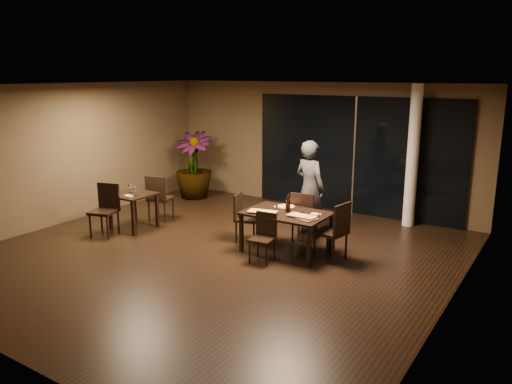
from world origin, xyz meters
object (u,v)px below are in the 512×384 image
object	(u,v)px
main_table	(286,216)
chair_main_near	(264,234)
chair_main_far	(304,214)
bottle_c	(288,203)
diner	(310,188)
side_table	(133,200)
bottle_a	(287,204)
chair_side_near	(106,206)
potted_plant	(194,165)
chair_main_left	(244,215)
bottle_b	(288,205)
chair_main_right	(335,229)
chair_side_far	(159,196)

from	to	relation	value
main_table	chair_main_near	bearing A→B (deg)	-101.37
chair_main_far	bottle_c	xyz separation A→B (m)	(-0.01, -0.59, 0.36)
chair_main_far	diner	bearing A→B (deg)	-86.38
side_table	chair_main_near	world-z (taller)	chair_main_near
main_table	bottle_a	xyz separation A→B (m)	(-0.02, 0.06, 0.22)
main_table	side_table	xyz separation A→B (m)	(-3.40, -0.50, -0.05)
main_table	chair_side_near	distance (m)	3.73
chair_main_near	chair_main_far	bearing A→B (deg)	78.48
chair_main_far	potted_plant	size ratio (longest dim) A/B	0.57
chair_main_left	diner	size ratio (longest dim) A/B	0.49
chair_main_left	bottle_b	world-z (taller)	bottle_b
chair_main_near	bottle_c	size ratio (longest dim) A/B	2.68
chair_main_far	chair_main_near	world-z (taller)	chair_main_far
bottle_a	bottle_b	bearing A→B (deg)	-51.00
chair_main_right	bottle_a	distance (m)	1.00
potted_plant	chair_side_near	bearing A→B (deg)	-81.60
chair_side_far	bottle_a	distance (m)	3.32
chair_main_far	bottle_c	bearing A→B (deg)	79.75
chair_main_near	bottle_a	distance (m)	0.77
side_table	chair_side_near	xyz separation A→B (m)	(-0.17, -0.58, -0.04)
chair_main_far	diner	world-z (taller)	diner
side_table	chair_main_left	size ratio (longest dim) A/B	0.85
side_table	chair_main_right	bearing A→B (deg)	7.65
bottle_c	bottle_b	bearing A→B (deg)	-69.98
chair_main_left	bottle_a	world-z (taller)	bottle_a
chair_side_near	diner	world-z (taller)	diner
chair_main_near	bottle_b	xyz separation A→B (m)	(0.13, 0.60, 0.41)
diner	potted_plant	xyz separation A→B (m)	(-3.95, 1.13, -0.10)
bottle_b	bottle_c	distance (m)	0.09
main_table	chair_main_right	bearing A→B (deg)	5.03
chair_main_left	main_table	bearing A→B (deg)	-110.88
chair_side_near	diner	xyz separation A→B (m)	(3.46, 2.21, 0.38)
main_table	bottle_a	bearing A→B (deg)	109.75
main_table	chair_main_far	size ratio (longest dim) A/B	1.52
chair_main_right	chair_side_far	world-z (taller)	chair_main_right
side_table	chair_side_far	world-z (taller)	chair_side_far
chair_main_left	bottle_b	distance (m)	1.08
side_table	chair_side_far	bearing A→B (deg)	83.11
chair_side_far	chair_main_right	bearing A→B (deg)	164.15
chair_main_left	bottle_a	distance (m)	1.04
diner	bottle_b	world-z (taller)	diner
bottle_b	bottle_c	bearing A→B (deg)	110.02
potted_plant	bottle_a	distance (m)	4.60
chair_main_right	chair_side_far	distance (m)	4.25
chair_side_far	chair_main_near	bearing A→B (deg)	152.16
chair_main_near	chair_main_left	size ratio (longest dim) A/B	0.90
diner	bottle_a	world-z (taller)	diner
chair_main_left	chair_side_near	bearing A→B (deg)	98.54
side_table	bottle_c	world-z (taller)	bottle_c
chair_main_near	chair_main_right	size ratio (longest dim) A/B	0.81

